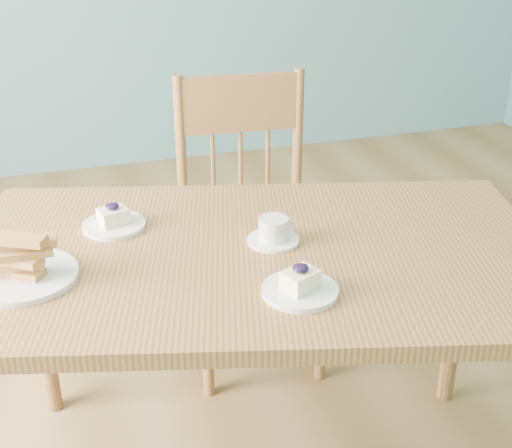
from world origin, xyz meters
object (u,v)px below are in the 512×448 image
dining_table (256,277)px  cheesecake_plate_near (300,286)px  biscotti_plate (21,264)px  cheesecake_plate_far (114,221)px  coffee_cup (274,232)px  dining_chair (250,224)px

dining_table → cheesecake_plate_near: (0.03, -0.22, 0.09)m
biscotti_plate → cheesecake_plate_far: bearing=40.9°
dining_table → coffee_cup: coffee_cup is taller
biscotti_plate → cheesecake_plate_near: bearing=-23.0°
coffee_cup → cheesecake_plate_far: bearing=142.1°
biscotti_plate → coffee_cup: bearing=0.1°
cheesecake_plate_near → coffee_cup: size_ratio=1.30×
coffee_cup → dining_chair: bearing=69.2°
dining_table → cheesecake_plate_near: size_ratio=9.41×
cheesecake_plate_near → dining_table: bearing=98.4°
cheesecake_plate_near → biscotti_plate: biscotti_plate is taller
dining_chair → biscotti_plate: dining_chair is taller
cheesecake_plate_near → cheesecake_plate_far: size_ratio=1.04×
dining_table → biscotti_plate: 0.56m
cheesecake_plate_far → coffee_cup: (0.37, -0.20, 0.01)m
dining_table → coffee_cup: (0.05, 0.03, 0.10)m
cheesecake_plate_far → biscotti_plate: biscotti_plate is taller
cheesecake_plate_near → coffee_cup: 0.25m
dining_chair → biscotti_plate: 0.99m
cheesecake_plate_near → coffee_cup: cheesecake_plate_near is taller
biscotti_plate → dining_table: bearing=-2.9°
dining_chair → cheesecake_plate_far: size_ratio=6.17×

